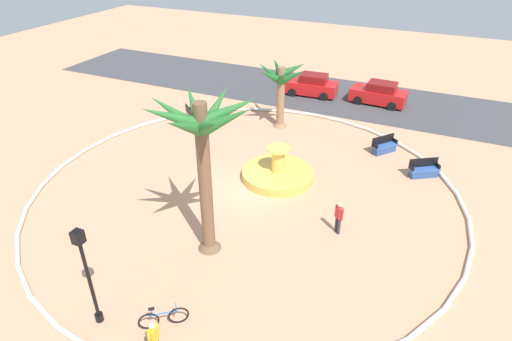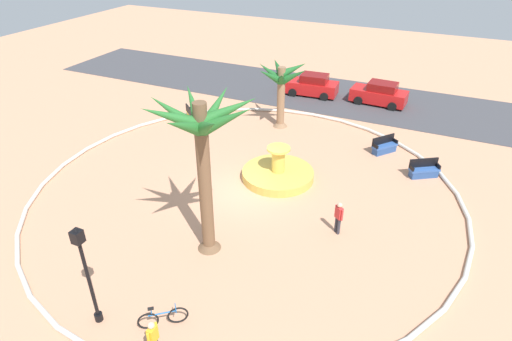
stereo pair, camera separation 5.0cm
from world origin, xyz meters
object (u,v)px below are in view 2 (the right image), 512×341
Objects in this scene: fountain at (278,174)px; bicycle_red_frame at (163,318)px; person_cyclist_photo at (339,216)px; bench_west at (192,116)px; lamppost at (86,269)px; bench_north at (384,147)px; parked_car_second at (379,94)px; palm_tree_near_fountain at (202,141)px; person_cyclist_helmet at (154,339)px; palm_tree_by_curb at (281,83)px; bench_east at (424,171)px; parked_car_leftmost at (312,85)px.

bicycle_red_frame is at bearing -89.27° from fountain.
bicycle_red_frame is 8.44m from person_cyclist_photo.
bench_west is 1.11× the size of bicycle_red_frame.
fountain is at bearing 79.74° from lamppost.
bench_north is 0.38× the size of parked_car_second.
palm_tree_near_fountain is 5.80m from lamppost.
person_cyclist_photo is (-0.45, -8.52, 0.54)m from bench_north.
palm_tree_near_fountain reaches higher than lamppost.
person_cyclist_helmet is at bearing -9.20° from lamppost.
person_cyclist_helmet is (0.71, -11.78, 0.67)m from fountain.
parked_car_second is (5.16, 6.71, -2.20)m from palm_tree_by_curb.
bench_east is at bearing -3.96° from bench_west.
palm_tree_near_fountain is 1.66× the size of parked_car_leftmost.
palm_tree_near_fountain is (-0.48, -6.43, 4.76)m from fountain.
fountain is 12.84m from parked_car_leftmost.
fountain is 13.23m from parked_car_second.
lamppost is (-2.05, -11.33, 2.10)m from fountain.
fountain is 7.04m from bench_north.
bench_west is (-5.73, -1.72, -2.64)m from palm_tree_by_curb.
fountain is at bearing 90.73° from bicycle_red_frame.
parked_car_second is at bearing 94.91° from person_cyclist_photo.
bench_west is at bearing 176.04° from bench_east.
palm_tree_by_curb is 7.53m from bench_north.
bench_east is at bearing 67.50° from person_cyclist_helmet.
parked_car_leftmost is (-2.37, 12.61, 0.49)m from fountain.
bench_north is at bearing 142.12° from bench_east.
palm_tree_by_curb reaches higher than parked_car_second.
parked_car_second is (-4.28, 9.48, 0.43)m from bench_east.
parked_car_second is at bearing 80.55° from palm_tree_near_fountain.
bench_east is (7.50, 9.88, -4.70)m from palm_tree_near_fountain.
person_cyclist_helmet reaches higher than parked_car_leftmost.
bench_east is 0.94× the size of person_cyclist_helmet.
palm_tree_near_fountain is at bearing -113.23° from bench_north.
lamppost is 2.38× the size of person_cyclist_helmet.
bench_west is at bearing 125.04° from palm_tree_near_fountain.
bench_west reaches higher than bicycle_red_frame.
bench_north is 0.99× the size of person_cyclist_photo.
parked_car_leftmost is (-1.89, 19.05, -4.27)m from palm_tree_near_fountain.
bench_east is at bearing -37.88° from bench_north.
parked_car_leftmost is at bearing 135.70° from bench_east.
palm_tree_by_curb reaches higher than lamppost.
bicycle_red_frame is 23.66m from parked_car_second.
bench_east is at bearing -16.36° from palm_tree_by_curb.
person_cyclist_photo is at bearing -32.00° from bench_west.
bench_east is at bearing 26.18° from fountain.
palm_tree_near_fountain reaches higher than fountain.
bicycle_red_frame is (2.19, 0.75, -2.00)m from lamppost.
person_cyclist_photo is 0.39× the size of parked_car_second.
bench_east is 15.64m from bicycle_red_frame.
person_cyclist_helmet is 0.42× the size of parked_car_second.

